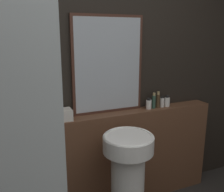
# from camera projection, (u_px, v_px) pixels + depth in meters

# --- Properties ---
(wall_back) EXTENTS (8.00, 0.06, 2.50)m
(wall_back) POSITION_uv_depth(u_px,v_px,m) (106.00, 84.00, 2.41)
(wall_back) COLOR black
(wall_back) RESTS_ON ground_plane
(vanity_counter) EXTENTS (2.24, 0.18, 0.98)m
(vanity_counter) POSITION_uv_depth(u_px,v_px,m) (111.00, 160.00, 2.49)
(vanity_counter) COLOR brown
(vanity_counter) RESTS_ON ground_plane
(pedestal_sink) EXTENTS (0.42, 0.42, 0.93)m
(pedestal_sink) POSITION_uv_depth(u_px,v_px,m) (128.00, 179.00, 2.09)
(pedestal_sink) COLOR white
(pedestal_sink) RESTS_ON ground_plane
(mirror) EXTENTS (0.70, 0.03, 0.91)m
(mirror) POSITION_uv_depth(u_px,v_px,m) (108.00, 65.00, 2.32)
(mirror) COLOR #47281E
(mirror) RESTS_ON vanity_counter
(towel_stack) EXTENTS (0.21, 0.13, 0.10)m
(towel_stack) POSITION_uv_depth(u_px,v_px,m) (60.00, 115.00, 2.17)
(towel_stack) COLOR silver
(towel_stack) RESTS_ON vanity_counter
(shampoo_bottle) EXTENTS (0.05, 0.05, 0.11)m
(shampoo_bottle) POSITION_uv_depth(u_px,v_px,m) (149.00, 104.00, 2.52)
(shampoo_bottle) COLOR white
(shampoo_bottle) RESTS_ON vanity_counter
(conditioner_bottle) EXTENTS (0.04, 0.04, 0.16)m
(conditioner_bottle) POSITION_uv_depth(u_px,v_px,m) (154.00, 101.00, 2.53)
(conditioner_bottle) COLOR #2D4C3D
(conditioner_bottle) RESTS_ON vanity_counter
(lotion_bottle) EXTENTS (0.04, 0.04, 0.17)m
(lotion_bottle) POSITION_uv_depth(u_px,v_px,m) (158.00, 100.00, 2.55)
(lotion_bottle) COLOR #4C3823
(lotion_bottle) RESTS_ON vanity_counter
(body_wash_bottle) EXTENTS (0.04, 0.04, 0.12)m
(body_wash_bottle) POSITION_uv_depth(u_px,v_px,m) (162.00, 102.00, 2.58)
(body_wash_bottle) COLOR white
(body_wash_bottle) RESTS_ON vanity_counter
(hand_soap_bottle) EXTENTS (0.06, 0.06, 0.12)m
(hand_soap_bottle) POSITION_uv_depth(u_px,v_px,m) (167.00, 101.00, 2.60)
(hand_soap_bottle) COLOR white
(hand_soap_bottle) RESTS_ON vanity_counter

